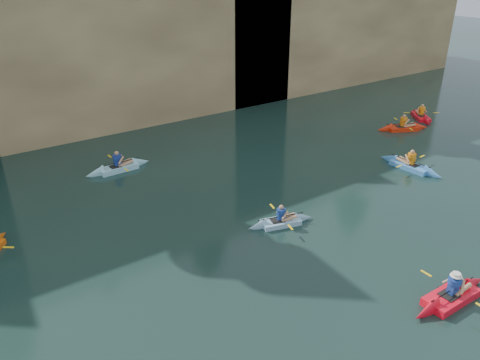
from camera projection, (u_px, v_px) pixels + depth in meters
ground at (387, 331)px, 14.03m from camera, size 160.00×160.00×0.00m
cliff at (65, 22)px, 33.75m from camera, size 70.00×16.00×12.00m
cliff_slab_center at (132, 36)px, 29.41m from camera, size 24.00×2.40×11.40m
cliff_slab_east at (353, 26)px, 40.02m from camera, size 26.00×2.40×9.84m
sea_cave_center at (48, 118)px, 27.60m from camera, size 3.50×1.00×3.20m
sea_cave_east at (242, 76)px, 34.52m from camera, size 5.00×1.00×4.50m
main_kayaker at (451, 296)px, 15.22m from camera, size 3.61×2.44×1.34m
kayaker_ltblue_near at (281, 222)px, 19.59m from camera, size 2.99×2.22×1.15m
kayaker_red_far at (421, 116)px, 32.61m from camera, size 2.61×3.25×1.27m
kayaker_ltblue_mid at (118, 167)px, 24.61m from camera, size 3.54×2.62×1.35m
kayaker_blue_east at (410, 166)px, 24.82m from camera, size 2.57×3.75×1.32m
kayaker_extra_east at (403, 128)px, 30.39m from camera, size 3.44×2.35×1.31m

